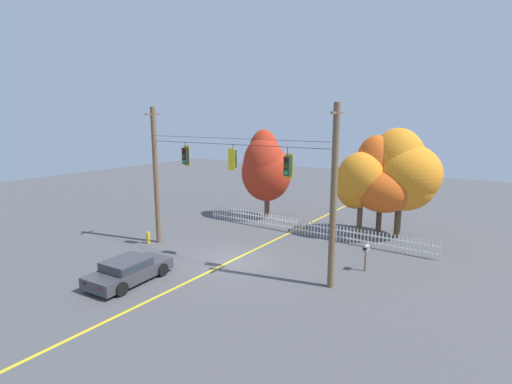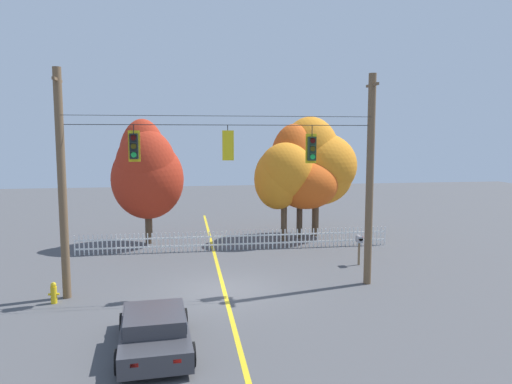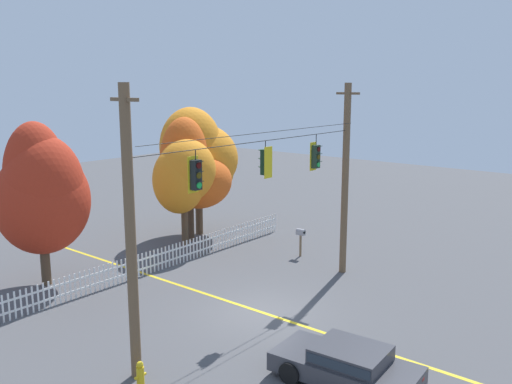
# 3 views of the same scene
# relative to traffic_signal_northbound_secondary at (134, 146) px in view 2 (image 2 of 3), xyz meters

# --- Properties ---
(ground) EXTENTS (80.00, 80.00, 0.00)m
(ground) POSITION_rel_traffic_signal_northbound_secondary_xyz_m (3.27, -0.01, -5.62)
(ground) COLOR #4C4C4F
(lane_centerline_stripe) EXTENTS (0.16, 36.00, 0.01)m
(lane_centerline_stripe) POSITION_rel_traffic_signal_northbound_secondary_xyz_m (3.27, -0.01, -5.61)
(lane_centerline_stripe) COLOR gold
(lane_centerline_stripe) RESTS_ON ground
(signal_support_span) EXTENTS (12.01, 1.10, 8.42)m
(signal_support_span) POSITION_rel_traffic_signal_northbound_secondary_xyz_m (3.27, -0.01, -1.34)
(signal_support_span) COLOR brown
(signal_support_span) RESTS_ON ground
(traffic_signal_northbound_secondary) EXTENTS (0.43, 0.38, 1.36)m
(traffic_signal_northbound_secondary) POSITION_rel_traffic_signal_northbound_secondary_xyz_m (0.00, 0.00, 0.00)
(traffic_signal_northbound_secondary) COLOR black
(traffic_signal_westbound_side) EXTENTS (0.43, 0.38, 1.33)m
(traffic_signal_westbound_side) POSITION_rel_traffic_signal_northbound_secondary_xyz_m (3.46, -0.02, 0.02)
(traffic_signal_westbound_side) COLOR black
(traffic_signal_eastbound_side) EXTENTS (0.43, 0.38, 1.47)m
(traffic_signal_eastbound_side) POSITION_rel_traffic_signal_northbound_secondary_xyz_m (6.73, -0.00, -0.11)
(traffic_signal_eastbound_side) COLOR black
(white_picket_fence) EXTENTS (16.47, 0.06, 1.04)m
(white_picket_fence) POSITION_rel_traffic_signal_northbound_secondary_xyz_m (4.51, 6.57, -5.10)
(white_picket_fence) COLOR white
(white_picket_fence) RESTS_ON ground
(autumn_maple_near_fence) EXTENTS (3.94, 3.46, 6.92)m
(autumn_maple_near_fence) POSITION_rel_traffic_signal_northbound_secondary_xyz_m (-0.24, 8.66, -1.62)
(autumn_maple_near_fence) COLOR brown
(autumn_maple_near_fence) RESTS_ON ground
(autumn_maple_mid) EXTENTS (3.35, 2.88, 5.64)m
(autumn_maple_mid) POSITION_rel_traffic_signal_northbound_secondary_xyz_m (7.29, 8.33, -1.82)
(autumn_maple_mid) COLOR brown
(autumn_maple_mid) RESTS_ON ground
(autumn_oak_far_east) EXTENTS (3.92, 3.29, 6.69)m
(autumn_oak_far_east) POSITION_rel_traffic_signal_northbound_secondary_xyz_m (8.46, 8.84, -1.87)
(autumn_oak_far_east) COLOR #473828
(autumn_oak_far_east) RESTS_ON ground
(autumn_maple_far_west) EXTENTS (4.55, 3.87, 7.14)m
(autumn_maple_far_west) POSITION_rel_traffic_signal_northbound_secondary_xyz_m (9.67, 9.64, -1.37)
(autumn_maple_far_west) COLOR brown
(autumn_maple_far_west) RESTS_ON ground
(parked_car) EXTENTS (2.26, 4.25, 1.15)m
(parked_car) POSITION_rel_traffic_signal_northbound_secondary_xyz_m (0.91, -4.97, -5.01)
(parked_car) COLOR #38383D
(parked_car) RESTS_ON ground
(fire_hydrant) EXTENTS (0.38, 0.22, 0.78)m
(fire_hydrant) POSITION_rel_traffic_signal_northbound_secondary_xyz_m (-2.90, -0.58, -5.24)
(fire_hydrant) COLOR gold
(fire_hydrant) RESTS_ON ground
(roadside_mailbox) EXTENTS (0.25, 0.44, 1.40)m
(roadside_mailbox) POSITION_rel_traffic_signal_northbound_secondary_xyz_m (9.81, 2.78, -4.48)
(roadside_mailbox) COLOR brown
(roadside_mailbox) RESTS_ON ground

